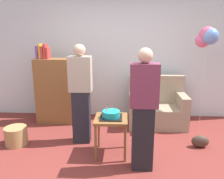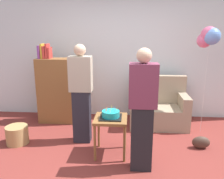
% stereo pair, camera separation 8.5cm
% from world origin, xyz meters
% --- Properties ---
extents(ground_plane, '(8.00, 8.00, 0.00)m').
position_xyz_m(ground_plane, '(0.00, 0.00, 0.00)').
color(ground_plane, maroon).
extents(wall_back, '(6.00, 0.10, 2.70)m').
position_xyz_m(wall_back, '(0.00, 2.05, 1.35)').
color(wall_back, silver).
rests_on(wall_back, ground_plane).
extents(couch, '(1.10, 0.70, 0.96)m').
position_xyz_m(couch, '(0.77, 1.51, 0.34)').
color(couch, gray).
rests_on(couch, ground_plane).
extents(bookshelf, '(0.80, 0.36, 1.58)m').
position_xyz_m(bookshelf, '(-1.24, 1.54, 0.67)').
color(bookshelf, brown).
rests_on(bookshelf, ground_plane).
extents(side_table, '(0.48, 0.48, 0.58)m').
position_xyz_m(side_table, '(-0.07, 0.29, 0.50)').
color(side_table, brown).
rests_on(side_table, ground_plane).
extents(birthday_cake, '(0.32, 0.32, 0.17)m').
position_xyz_m(birthday_cake, '(-0.07, 0.29, 0.63)').
color(birthday_cake, black).
rests_on(birthday_cake, side_table).
extents(person_blowing_candles, '(0.36, 0.22, 1.63)m').
position_xyz_m(person_blowing_candles, '(-0.59, 0.69, 0.83)').
color(person_blowing_candles, '#23232D').
rests_on(person_blowing_candles, ground_plane).
extents(person_holding_cake, '(0.36, 0.22, 1.63)m').
position_xyz_m(person_holding_cake, '(0.37, -0.06, 0.83)').
color(person_holding_cake, black).
rests_on(person_holding_cake, ground_plane).
extents(wicker_basket, '(0.36, 0.36, 0.30)m').
position_xyz_m(wicker_basket, '(-1.65, 0.51, 0.15)').
color(wicker_basket, '#A88451').
rests_on(wicker_basket, ground_plane).
extents(handbag, '(0.28, 0.14, 0.20)m').
position_xyz_m(handbag, '(1.35, 0.57, 0.10)').
color(handbag, '#473328').
rests_on(handbag, ground_plane).
extents(balloon_bunch, '(0.36, 0.39, 1.90)m').
position_xyz_m(balloon_bunch, '(1.53, 1.23, 1.74)').
color(balloon_bunch, silver).
rests_on(balloon_bunch, ground_plane).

